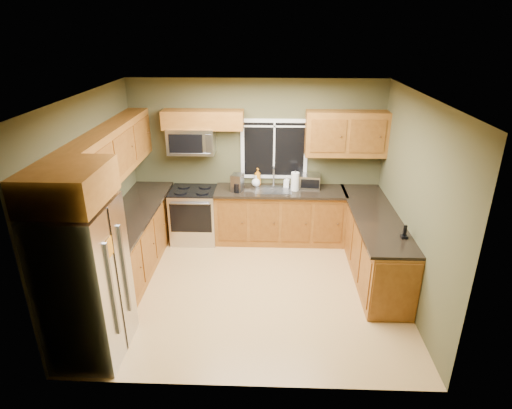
# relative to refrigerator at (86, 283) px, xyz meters

# --- Properties ---
(floor) EXTENTS (4.20, 4.20, 0.00)m
(floor) POSITION_rel_refrigerator_xyz_m (1.74, 1.30, -0.90)
(floor) COLOR tan
(floor) RESTS_ON ground
(ceiling) EXTENTS (4.20, 4.20, 0.00)m
(ceiling) POSITION_rel_refrigerator_xyz_m (1.74, 1.30, 1.80)
(ceiling) COLOR white
(ceiling) RESTS_ON back_wall
(back_wall) EXTENTS (4.20, 0.00, 4.20)m
(back_wall) POSITION_rel_refrigerator_xyz_m (1.74, 3.10, 0.45)
(back_wall) COLOR #48472B
(back_wall) RESTS_ON ground
(front_wall) EXTENTS (4.20, 0.00, 4.20)m
(front_wall) POSITION_rel_refrigerator_xyz_m (1.74, -0.50, 0.45)
(front_wall) COLOR #48472B
(front_wall) RESTS_ON ground
(left_wall) EXTENTS (0.00, 3.60, 3.60)m
(left_wall) POSITION_rel_refrigerator_xyz_m (-0.36, 1.30, 0.45)
(left_wall) COLOR #48472B
(left_wall) RESTS_ON ground
(right_wall) EXTENTS (0.00, 3.60, 3.60)m
(right_wall) POSITION_rel_refrigerator_xyz_m (3.84, 1.30, 0.45)
(right_wall) COLOR #48472B
(right_wall) RESTS_ON ground
(window) EXTENTS (1.12, 0.03, 1.02)m
(window) POSITION_rel_refrigerator_xyz_m (2.04, 3.08, 0.65)
(window) COLOR white
(window) RESTS_ON back_wall
(base_cabinets_left) EXTENTS (0.60, 2.65, 0.90)m
(base_cabinets_left) POSITION_rel_refrigerator_xyz_m (-0.06, 1.78, -0.45)
(base_cabinets_left) COLOR brown
(base_cabinets_left) RESTS_ON ground
(countertop_left) EXTENTS (0.65, 2.65, 0.04)m
(countertop_left) POSITION_rel_refrigerator_xyz_m (-0.04, 1.78, 0.02)
(countertop_left) COLOR black
(countertop_left) RESTS_ON base_cabinets_left
(base_cabinets_back) EXTENTS (2.17, 0.60, 0.90)m
(base_cabinets_back) POSITION_rel_refrigerator_xyz_m (2.15, 2.80, -0.45)
(base_cabinets_back) COLOR brown
(base_cabinets_back) RESTS_ON ground
(countertop_back) EXTENTS (2.17, 0.65, 0.04)m
(countertop_back) POSITION_rel_refrigerator_xyz_m (2.15, 2.78, 0.02)
(countertop_back) COLOR black
(countertop_back) RESTS_ON base_cabinets_back
(base_cabinets_peninsula) EXTENTS (0.60, 2.52, 0.90)m
(base_cabinets_peninsula) POSITION_rel_refrigerator_xyz_m (3.54, 1.84, -0.45)
(base_cabinets_peninsula) COLOR brown
(base_cabinets_peninsula) RESTS_ON ground
(countertop_peninsula) EXTENTS (0.65, 2.50, 0.04)m
(countertop_peninsula) POSITION_rel_refrigerator_xyz_m (3.51, 1.85, 0.02)
(countertop_peninsula) COLOR black
(countertop_peninsula) RESTS_ON base_cabinets_peninsula
(upper_cabinets_left) EXTENTS (0.33, 2.65, 0.72)m
(upper_cabinets_left) POSITION_rel_refrigerator_xyz_m (-0.20, 1.78, 0.96)
(upper_cabinets_left) COLOR brown
(upper_cabinets_left) RESTS_ON left_wall
(upper_cabinets_back_left) EXTENTS (1.30, 0.33, 0.30)m
(upper_cabinets_back_left) POSITION_rel_refrigerator_xyz_m (0.89, 2.94, 1.17)
(upper_cabinets_back_left) COLOR brown
(upper_cabinets_back_left) RESTS_ON back_wall
(upper_cabinets_back_right) EXTENTS (1.30, 0.33, 0.72)m
(upper_cabinets_back_right) POSITION_rel_refrigerator_xyz_m (3.19, 2.94, 0.96)
(upper_cabinets_back_right) COLOR brown
(upper_cabinets_back_right) RESTS_ON back_wall
(upper_cabinet_over_fridge) EXTENTS (0.72, 0.90, 0.38)m
(upper_cabinet_over_fridge) POSITION_rel_refrigerator_xyz_m (-0.00, 0.00, 1.13)
(upper_cabinet_over_fridge) COLOR brown
(upper_cabinet_over_fridge) RESTS_ON left_wall
(refrigerator) EXTENTS (0.74, 0.90, 1.80)m
(refrigerator) POSITION_rel_refrigerator_xyz_m (0.00, 0.00, 0.00)
(refrigerator) COLOR #B7B7BC
(refrigerator) RESTS_ON ground
(range) EXTENTS (0.76, 0.69, 0.94)m
(range) POSITION_rel_refrigerator_xyz_m (0.69, 2.77, -0.43)
(range) COLOR #B7B7BC
(range) RESTS_ON ground
(microwave) EXTENTS (0.76, 0.41, 0.42)m
(microwave) POSITION_rel_refrigerator_xyz_m (0.69, 2.91, 0.83)
(microwave) COLOR #B7B7BC
(microwave) RESTS_ON back_wall
(sink) EXTENTS (0.60, 0.42, 0.36)m
(sink) POSITION_rel_refrigerator_xyz_m (2.04, 2.79, 0.05)
(sink) COLOR slate
(sink) RESTS_ON countertop_back
(toaster_oven) EXTENTS (0.38, 0.31, 0.22)m
(toaster_oven) POSITION_rel_refrigerator_xyz_m (2.64, 2.92, 0.15)
(toaster_oven) COLOR #B7B7BC
(toaster_oven) RESTS_ON countertop_back
(coffee_maker) EXTENTS (0.22, 0.26, 0.29)m
(coffee_maker) POSITION_rel_refrigerator_xyz_m (1.44, 2.71, 0.17)
(coffee_maker) COLOR slate
(coffee_maker) RESTS_ON countertop_back
(kettle) EXTENTS (0.21, 0.21, 0.29)m
(kettle) POSITION_rel_refrigerator_xyz_m (1.42, 2.76, 0.17)
(kettle) COLOR #B7B7BC
(kettle) RESTS_ON countertop_back
(paper_towel_roll) EXTENTS (0.17, 0.17, 0.34)m
(paper_towel_roll) POSITION_rel_refrigerator_xyz_m (2.39, 2.78, 0.19)
(paper_towel_roll) COLOR white
(paper_towel_roll) RESTS_ON countertop_back
(soap_bottle_a) EXTENTS (0.15, 0.15, 0.30)m
(soap_bottle_a) POSITION_rel_refrigerator_xyz_m (1.77, 3.00, 0.19)
(soap_bottle_a) COLOR orange
(soap_bottle_a) RESTS_ON countertop_back
(soap_bottle_b) EXTENTS (0.10, 0.11, 0.20)m
(soap_bottle_b) POSITION_rel_refrigerator_xyz_m (2.26, 2.91, 0.14)
(soap_bottle_b) COLOR white
(soap_bottle_b) RESTS_ON countertop_back
(soap_bottle_c) EXTENTS (0.17, 0.17, 0.18)m
(soap_bottle_c) POSITION_rel_refrigerator_xyz_m (1.74, 2.95, 0.13)
(soap_bottle_c) COLOR white
(soap_bottle_c) RESTS_ON countertop_back
(cordless_phone) EXTENTS (0.08, 0.08, 0.18)m
(cordless_phone) POSITION_rel_refrigerator_xyz_m (3.72, 1.11, 0.09)
(cordless_phone) COLOR black
(cordless_phone) RESTS_ON countertop_peninsula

